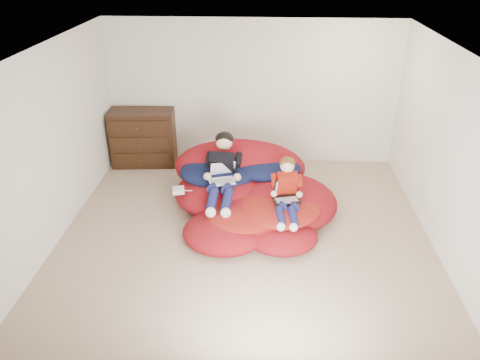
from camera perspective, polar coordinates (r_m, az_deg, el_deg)
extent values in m
cube|color=tan|center=(6.54, 0.60, -7.60)|extent=(5.10, 5.10, 0.25)
cube|color=silver|center=(8.22, 1.48, 10.58)|extent=(5.10, 0.02, 2.50)
cube|color=silver|center=(3.71, -1.18, -12.41)|extent=(5.10, 0.02, 2.50)
cube|color=silver|center=(6.47, -22.20, 3.73)|extent=(0.02, 5.10, 2.50)
cube|color=silver|center=(6.28, 24.21, 2.65)|extent=(0.02, 5.10, 2.50)
cube|color=white|center=(5.47, 0.73, 15.63)|extent=(5.10, 5.10, 0.02)
cube|color=black|center=(8.46, -11.66, 5.10)|extent=(1.14, 0.64, 0.99)
cube|color=black|center=(8.33, -11.93, 2.46)|extent=(0.99, 0.10, 0.24)
cylinder|color=#4C3F26|center=(8.31, -11.97, 2.40)|extent=(0.03, 0.06, 0.03)
cube|color=black|center=(8.21, -12.13, 4.34)|extent=(0.99, 0.10, 0.24)
cylinder|color=#4C3F26|center=(8.19, -12.17, 4.29)|extent=(0.03, 0.06, 0.03)
cube|color=black|center=(8.10, -12.34, 6.27)|extent=(0.99, 0.10, 0.24)
cylinder|color=#4C3F26|center=(8.08, -12.37, 6.22)|extent=(0.03, 0.06, 0.03)
ellipsoid|color=maroon|center=(7.04, -1.74, -1.54)|extent=(1.54, 1.38, 0.55)
ellipsoid|color=maroon|center=(6.87, 5.13, -2.64)|extent=(1.61, 1.56, 0.58)
ellipsoid|color=maroon|center=(6.54, 2.05, -4.43)|extent=(1.48, 1.18, 0.47)
ellipsoid|color=maroon|center=(6.28, -1.89, -6.34)|extent=(1.13, 1.04, 0.38)
ellipsoid|color=maroon|center=(6.25, 5.06, -6.72)|extent=(0.97, 0.88, 0.32)
ellipsoid|color=maroon|center=(7.39, -0.05, 1.50)|extent=(2.07, 0.91, 0.91)
ellipsoid|color=#11183D|center=(7.09, -2.57, 1.01)|extent=(1.19, 0.98, 0.30)
ellipsoid|color=#11183D|center=(7.11, 3.08, 1.44)|extent=(1.10, 0.77, 0.26)
ellipsoid|color=#A11E17|center=(6.49, 4.61, -3.11)|extent=(1.22, 1.22, 0.22)
ellipsoid|color=#A11E17|center=(6.33, 0.44, -4.29)|extent=(1.02, 0.92, 0.18)
ellipsoid|color=beige|center=(7.51, -3.17, 3.75)|extent=(0.46, 0.30, 0.30)
cube|color=black|center=(6.82, -2.01, 1.81)|extent=(0.38, 0.48, 0.51)
sphere|color=#EEB491|center=(6.84, -1.93, 4.63)|extent=(0.24, 0.24, 0.24)
ellipsoid|color=black|center=(6.85, -1.92, 5.06)|extent=(0.27, 0.25, 0.21)
cylinder|color=#151843|center=(6.61, -3.10, -0.77)|extent=(0.19, 0.40, 0.22)
cylinder|color=#151843|center=(6.32, -3.42, -2.53)|extent=(0.16, 0.39, 0.25)
sphere|color=white|center=(6.19, -3.60, -3.96)|extent=(0.14, 0.14, 0.14)
cylinder|color=#151843|center=(6.59, -1.38, -0.82)|extent=(0.19, 0.40, 0.22)
cylinder|color=#151843|center=(6.30, -1.62, -2.58)|extent=(0.16, 0.39, 0.25)
sphere|color=white|center=(6.17, -1.76, -4.02)|extent=(0.14, 0.14, 0.14)
cube|color=#9E1E0E|center=(6.42, 5.70, -0.69)|extent=(0.31, 0.29, 0.43)
sphere|color=#EEB491|center=(6.35, 5.79, 1.75)|extent=(0.19, 0.19, 0.19)
ellipsoid|color=#4F3315|center=(6.36, 5.80, 2.12)|extent=(0.22, 0.20, 0.17)
cylinder|color=#151843|center=(6.32, 4.96, -2.92)|extent=(0.17, 0.33, 0.18)
cylinder|color=#151843|center=(6.10, 5.00, -4.47)|extent=(0.15, 0.32, 0.20)
sphere|color=white|center=(5.99, 5.01, -5.72)|extent=(0.11, 0.11, 0.11)
cylinder|color=#151843|center=(6.33, 6.41, -2.95)|extent=(0.17, 0.33, 0.18)
cylinder|color=#151843|center=(6.11, 6.51, -4.50)|extent=(0.15, 0.32, 0.20)
sphere|color=white|center=(6.00, 6.55, -5.75)|extent=(0.11, 0.11, 0.11)
cube|color=silver|center=(6.58, -2.24, -0.16)|extent=(0.41, 0.34, 0.01)
cube|color=gray|center=(6.56, -2.25, -0.14)|extent=(0.33, 0.22, 0.00)
cube|color=silver|center=(6.68, -2.12, 1.45)|extent=(0.37, 0.22, 0.23)
cube|color=blue|center=(6.67, -2.13, 1.45)|extent=(0.33, 0.18, 0.18)
cube|color=black|center=(6.31, 5.70, -2.40)|extent=(0.40, 0.33, 0.01)
cube|color=gray|center=(6.29, 5.71, -2.39)|extent=(0.32, 0.21, 0.00)
cube|color=black|center=(6.38, 5.71, -0.75)|extent=(0.36, 0.17, 0.24)
cube|color=teal|center=(6.37, 5.71, -0.76)|extent=(0.31, 0.13, 0.19)
cube|color=silver|center=(6.74, -7.53, -1.26)|extent=(0.20, 0.20, 0.06)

